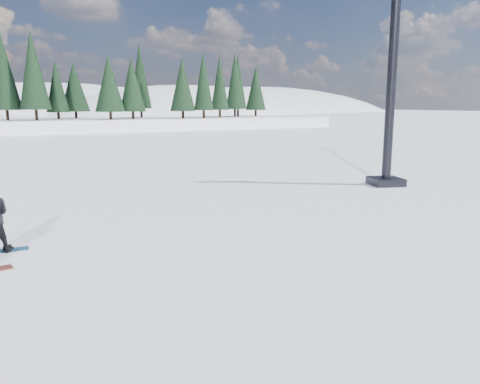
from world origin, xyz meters
The scene contains 2 objects.
ground centered at (0.00, 0.00, 0.00)m, with size 420.00×420.00×0.00m, color white.
lift_tower centered at (14.23, 4.35, 3.52)m, with size 2.35×1.64×8.65m.
Camera 1 is at (-0.69, -10.66, 3.51)m, focal length 35.00 mm.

